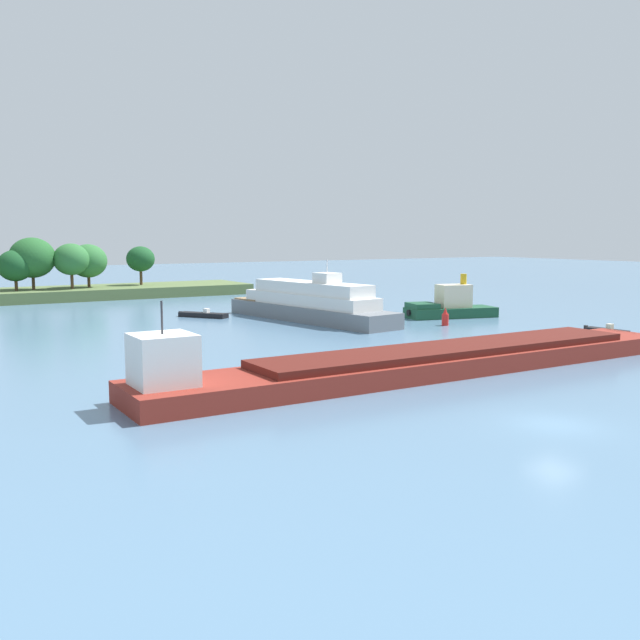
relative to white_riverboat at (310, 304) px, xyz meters
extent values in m
plane|color=slate|center=(-11.61, -43.28, -1.85)|extent=(400.00, 400.00, 0.00)
cylinder|color=#513823|center=(-24.05, 40.22, 0.52)|extent=(0.44, 0.44, 1.56)
ellipsoid|color=#194C23|center=(-24.05, 40.22, 3.24)|extent=(4.87, 4.87, 4.38)
cylinder|color=#513823|center=(-21.65, 40.98, 0.74)|extent=(0.44, 0.44, 2.00)
ellipsoid|color=#235B28|center=(-21.65, 40.98, 4.29)|extent=(6.39, 6.39, 5.75)
cylinder|color=#513823|center=(-16.59, 39.64, 0.86)|extent=(0.44, 0.44, 2.24)
ellipsoid|color=#2D6B33|center=(-16.59, 39.64, 4.01)|extent=(5.08, 5.08, 4.57)
cylinder|color=#513823|center=(-13.75, 41.53, 0.60)|extent=(0.44, 0.44, 1.72)
ellipsoid|color=#2D6B33|center=(-13.75, 41.53, 3.67)|extent=(5.53, 5.53, 4.97)
cylinder|color=#513823|center=(-5.56, 42.33, 0.90)|extent=(0.44, 0.44, 2.32)
ellipsoid|color=#194C23|center=(-5.56, 42.33, 3.80)|extent=(4.36, 4.36, 3.92)
cube|color=slate|center=(-0.01, 0.05, -1.01)|extent=(8.16, 24.59, 1.66)
cube|color=white|center=(-0.01, 0.05, 0.47)|extent=(6.70, 19.22, 1.30)
cube|color=white|center=(0.05, -0.35, 1.77)|extent=(5.79, 16.75, 1.30)
cube|color=white|center=(0.41, -2.94, 2.97)|extent=(2.49, 2.68, 1.10)
cube|color=#937551|center=(-1.36, 9.61, -0.10)|extent=(4.91, 4.91, 0.16)
cylinder|color=silver|center=(0.41, -2.94, 4.22)|extent=(0.10, 0.10, 1.40)
cube|color=black|center=(-8.89, 8.86, -1.58)|extent=(4.52, 5.64, 0.53)
cube|color=white|center=(-8.64, 8.49, -1.06)|extent=(0.85, 0.80, 0.50)
cube|color=black|center=(-10.68, 11.40, -1.57)|extent=(0.42, 0.41, 0.56)
cube|color=maroon|center=(-7.85, -30.04, -1.21)|extent=(42.73, 5.82, 1.27)
cube|color=#4F1812|center=(-6.35, -30.04, -0.32)|extent=(29.92, 4.93, 0.50)
cube|color=white|center=(-27.01, -29.99, 0.83)|extent=(3.21, 3.15, 2.80)
cylinder|color=#333338|center=(-27.01, -29.99, 3.13)|extent=(0.12, 0.12, 1.80)
cube|color=maroon|center=(13.11, -30.09, -1.15)|extent=(0.91, 4.28, 1.14)
cube|color=black|center=(18.79, -23.86, -1.61)|extent=(1.46, 4.22, 0.46)
cube|color=beige|center=(18.82, -24.16, -1.13)|extent=(0.61, 0.54, 0.50)
cube|color=black|center=(18.62, -21.64, -1.57)|extent=(0.34, 0.30, 0.56)
cube|color=#19472D|center=(15.27, -5.90, -1.27)|extent=(10.87, 6.05, 1.14)
cube|color=#19472D|center=(11.78, -5.05, -0.40)|extent=(3.59, 3.93, 0.60)
cube|color=beige|center=(15.57, -5.97, 0.60)|extent=(4.07, 3.20, 2.60)
cylinder|color=gold|center=(16.77, -6.27, 2.50)|extent=(0.70, 0.70, 1.20)
cylinder|color=black|center=(10.18, -4.66, -1.16)|extent=(0.46, 0.75, 0.70)
cylinder|color=red|center=(9.74, -11.19, -1.25)|extent=(0.70, 0.70, 1.20)
cone|color=red|center=(9.74, -11.19, -0.30)|extent=(0.49, 0.49, 0.70)
camera|label=1|loc=(-39.31, -66.11, 7.48)|focal=39.49mm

